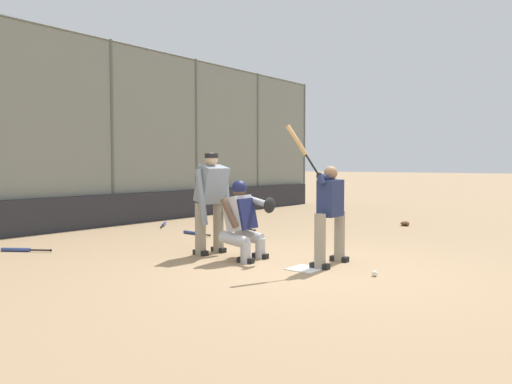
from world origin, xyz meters
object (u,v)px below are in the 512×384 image
Objects in this scene: umpire_home at (211,200)px; spare_bat_near_backstop at (193,233)px; catcher_behind_plate at (244,219)px; spare_bat_third_base_side at (20,250)px; spare_bat_first_base_side at (241,228)px; spare_bat_by_padding at (164,225)px; baseball_loose at (375,274)px; batter_at_plate at (330,211)px; fielding_glove_on_dirt at (405,224)px.

umpire_home reaches higher than spare_bat_near_backstop.
spare_bat_third_base_side is (1.82, -3.42, -0.61)m from catcher_behind_plate.
umpire_home is 2.05× the size of spare_bat_first_base_side.
spare_bat_by_padding is 8.59× the size of baseball_loose.
spare_bat_first_base_side is 10.98× the size of baseball_loose.
batter_at_plate is at bearing 103.33° from catcher_behind_plate.
batter_at_plate reaches higher than umpire_home.
umpire_home is 5.80m from fielding_glove_on_dirt.
spare_bat_near_backstop is 1.72m from spare_bat_by_padding.
spare_bat_near_backstop is 1.29× the size of spare_bat_by_padding.
spare_bat_by_padding is at bearing -16.12° from spare_bat_near_backstop.
catcher_behind_plate is 0.74× the size of umpire_home.
batter_at_plate is 1.35m from catcher_behind_plate.
batter_at_plate is at bearing -148.76° from spare_bat_by_padding.
fielding_glove_on_dirt reaches higher than spare_bat_third_base_side.
umpire_home reaches higher than fielding_glove_on_dirt.
umpire_home is at bearing -162.43° from spare_bat_by_padding.
batter_at_plate is 5.37m from fielding_glove_on_dirt.
fielding_glove_on_dirt is (-4.23, 2.92, 0.02)m from spare_bat_near_backstop.
spare_bat_near_backstop is 1.06× the size of spare_bat_third_base_side.
batter_at_plate is at bearing 9.91° from fielding_glove_on_dirt.
umpire_home is 2.96m from baseball_loose.
fielding_glove_on_dirt is 3.96× the size of baseball_loose.
spare_bat_first_base_side is (-2.25, -3.58, -0.76)m from batter_at_plate.
catcher_behind_plate is 4.21× the size of fielding_glove_on_dirt.
catcher_behind_plate reaches higher than spare_bat_near_backstop.
baseball_loose is at bearing 67.96° from batter_at_plate.
spare_bat_first_base_side is at bearing -145.41° from catcher_behind_plate.
spare_bat_by_padding and spare_bat_first_base_side have the same top height.
batter_at_plate is at bearing 169.44° from spare_bat_near_backstop.
spare_bat_near_backstop is at bearing -152.64° from spare_bat_by_padding.
spare_bat_third_base_side is 0.95× the size of spare_bat_first_base_side.
catcher_behind_plate is 3.60m from spare_bat_first_base_side.
catcher_behind_plate is at bearing -74.45° from batter_at_plate.
batter_at_plate is at bearing 159.36° from spare_bat_first_base_side.
fielding_glove_on_dirt is (-2.99, 2.66, 0.02)m from spare_bat_first_base_side.
spare_bat_near_backstop is (-1.45, -2.57, -0.61)m from catcher_behind_plate.
spare_bat_third_base_side is at bearing 79.76° from spare_bat_near_backstop.
baseball_loose is at bearing 98.68° from umpire_home.
umpire_home reaches higher than baseball_loose.
spare_bat_by_padding is at bearing -113.91° from umpire_home.
umpire_home is 3.21m from spare_bat_first_base_side.
baseball_loose is (2.52, 4.42, 0.00)m from spare_bat_first_base_side.
umpire_home is at bearing -10.79° from fielding_glove_on_dirt.
spare_bat_third_base_side is 10.47× the size of baseball_loose.
spare_bat_by_padding is (-0.60, -1.62, -0.00)m from spare_bat_near_backstop.
baseball_loose is at bearing 88.46° from catcher_behind_plate.
batter_at_plate is 1.66× the size of catcher_behind_plate.
fielding_glove_on_dirt is (-7.50, 3.76, 0.02)m from spare_bat_third_base_side.
catcher_behind_plate is 2.19m from baseball_loose.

